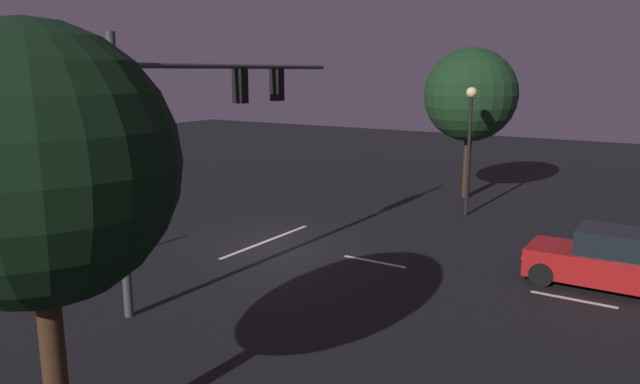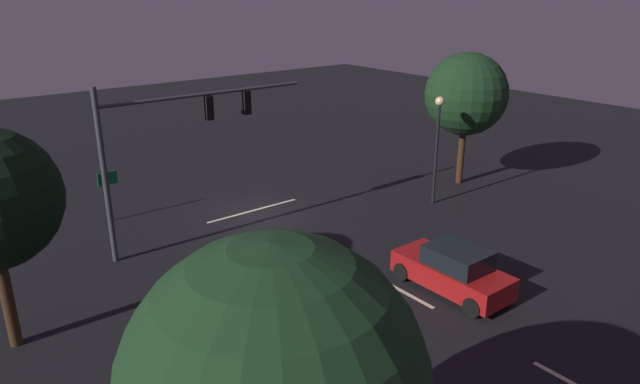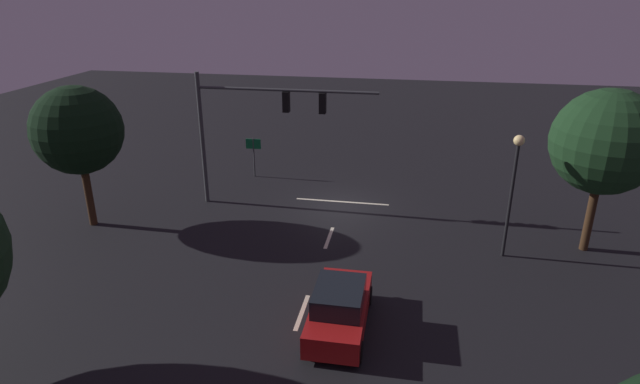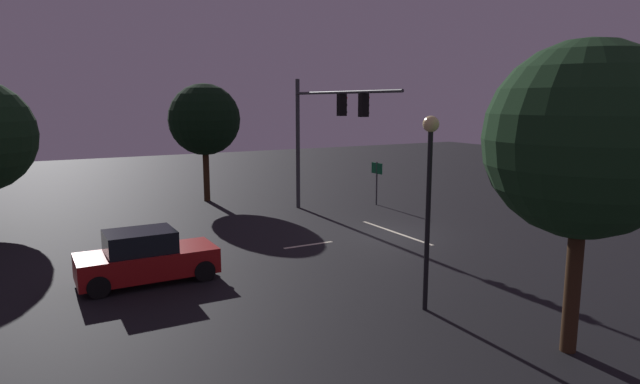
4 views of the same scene
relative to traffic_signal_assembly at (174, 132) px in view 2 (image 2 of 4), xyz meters
The scene contains 10 objects.
ground_plane 6.47m from the traffic_signal_assembly, 168.93° to the right, with size 80.00×80.00×0.00m, color black.
traffic_signal_assembly is the anchor object (origin of this frame).
lane_dash_far 7.15m from the traffic_signal_assembly, 143.33° to the left, with size 2.20×0.16×0.01m, color beige.
lane_dash_mid 11.19m from the traffic_signal_assembly, 114.89° to the left, with size 2.20×0.16×0.01m, color beige.
lane_dash_near 16.47m from the traffic_signal_assembly, 105.67° to the left, with size 2.20×0.16×0.01m, color beige.
stop_bar 6.52m from the traffic_signal_assembly, 164.39° to the right, with size 5.00×0.16×0.01m, color beige.
car_approaching 12.05m from the traffic_signal_assembly, 120.10° to the left, with size 1.90×4.37×1.70m.
street_lamp_left_kerb 12.46m from the traffic_signal_assembly, 163.48° to the left, with size 0.44×0.44×5.38m.
route_sign 5.43m from the traffic_signal_assembly, 69.90° to the right, with size 0.90×0.10×2.41m.
tree_left_far 15.67m from the traffic_signal_assembly, behind, with size 4.36×4.36×7.10m.
Camera 2 is at (13.53, 21.99, 10.28)m, focal length 32.20 mm.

